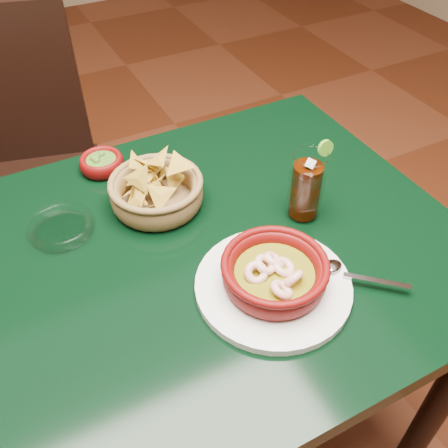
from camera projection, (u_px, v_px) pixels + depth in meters
name	position (u px, v px, depth m)	size (l,w,h in m)	color
ground	(177.00, 441.00, 1.43)	(7.00, 7.00, 0.00)	#471C0C
dining_table	(156.00, 299.00, 0.98)	(1.20, 0.80, 0.75)	black
dining_chair	(19.00, 172.00, 1.46)	(0.55, 0.55, 0.98)	black
shrimp_plate	(274.00, 276.00, 0.85)	(0.34, 0.27, 0.08)	silver
chip_basket	(156.00, 191.00, 1.01)	(0.22, 0.22, 0.13)	olive
guacamole_ramekin	(102.00, 163.00, 1.11)	(0.12, 0.12, 0.04)	#500606
cola_drink	(306.00, 186.00, 0.97)	(0.15, 0.15, 0.17)	white
glass_ashtray	(61.00, 227.00, 0.96)	(0.14, 0.14, 0.03)	white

